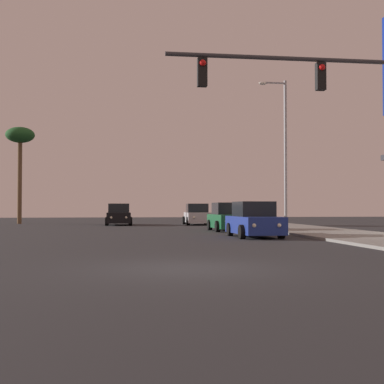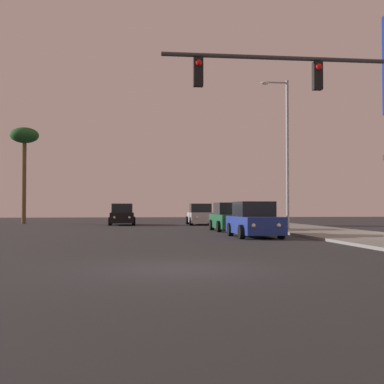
{
  "view_description": "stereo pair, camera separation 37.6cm",
  "coord_description": "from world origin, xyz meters",
  "px_view_note": "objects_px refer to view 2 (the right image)",
  "views": [
    {
      "loc": [
        -1.6,
        -12.37,
        1.44
      ],
      "look_at": [
        1.85,
        12.55,
        2.13
      ],
      "focal_mm": 50.0,
      "sensor_mm": 36.0,
      "label": 1
    },
    {
      "loc": [
        -1.22,
        -12.42,
        1.44
      ],
      "look_at": [
        1.85,
        12.55,
        2.13
      ],
      "focal_mm": 50.0,
      "sensor_mm": 36.0,
      "label": 2
    }
  ],
  "objects_px": {
    "traffic_light_mast": "(331,104)",
    "palm_tree_far": "(24,140)",
    "car_black": "(122,215)",
    "car_green": "(230,218)",
    "car_silver": "(200,215)",
    "car_blue": "(254,221)",
    "street_lamp": "(285,146)"
  },
  "relations": [
    {
      "from": "car_silver",
      "to": "street_lamp",
      "type": "relative_size",
      "value": 0.48
    },
    {
      "from": "car_blue",
      "to": "street_lamp",
      "type": "relative_size",
      "value": 0.48
    },
    {
      "from": "traffic_light_mast",
      "to": "street_lamp",
      "type": "height_order",
      "value": "street_lamp"
    },
    {
      "from": "car_black",
      "to": "car_green",
      "type": "bearing_deg",
      "value": 120.14
    },
    {
      "from": "car_blue",
      "to": "palm_tree_far",
      "type": "distance_m",
      "value": 26.98
    },
    {
      "from": "traffic_light_mast",
      "to": "car_silver",
      "type": "bearing_deg",
      "value": 91.6
    },
    {
      "from": "street_lamp",
      "to": "car_silver",
      "type": "bearing_deg",
      "value": 108.88
    },
    {
      "from": "car_black",
      "to": "street_lamp",
      "type": "height_order",
      "value": "street_lamp"
    },
    {
      "from": "street_lamp",
      "to": "traffic_light_mast",
      "type": "bearing_deg",
      "value": -101.42
    },
    {
      "from": "car_black",
      "to": "street_lamp",
      "type": "xyz_separation_m",
      "value": [
        9.89,
        -11.07,
        4.36
      ]
    },
    {
      "from": "car_green",
      "to": "street_lamp",
      "type": "height_order",
      "value": "street_lamp"
    },
    {
      "from": "car_silver",
      "to": "traffic_light_mast",
      "type": "height_order",
      "value": "traffic_light_mast"
    },
    {
      "from": "car_blue",
      "to": "car_green",
      "type": "bearing_deg",
      "value": -93.26
    },
    {
      "from": "car_blue",
      "to": "palm_tree_far",
      "type": "relative_size",
      "value": 0.53
    },
    {
      "from": "car_silver",
      "to": "street_lamp",
      "type": "bearing_deg",
      "value": 111.03
    },
    {
      "from": "car_black",
      "to": "car_blue",
      "type": "xyz_separation_m",
      "value": [
        6.31,
        -17.78,
        0.0
      ]
    },
    {
      "from": "traffic_light_mast",
      "to": "palm_tree_far",
      "type": "height_order",
      "value": "palm_tree_far"
    },
    {
      "from": "car_blue",
      "to": "traffic_light_mast",
      "type": "xyz_separation_m",
      "value": [
        0.59,
        -8.05,
        4.0
      ]
    },
    {
      "from": "car_black",
      "to": "palm_tree_far",
      "type": "bearing_deg",
      "value": -25.82
    },
    {
      "from": "car_black",
      "to": "car_silver",
      "type": "bearing_deg",
      "value": 177.76
    },
    {
      "from": "car_blue",
      "to": "car_silver",
      "type": "bearing_deg",
      "value": -91.72
    },
    {
      "from": "car_silver",
      "to": "car_blue",
      "type": "xyz_separation_m",
      "value": [
        0.12,
        -17.51,
        0.0
      ]
    },
    {
      "from": "car_silver",
      "to": "car_black",
      "type": "height_order",
      "value": "same"
    },
    {
      "from": "car_black",
      "to": "car_blue",
      "type": "bearing_deg",
      "value": 109.76
    },
    {
      "from": "traffic_light_mast",
      "to": "car_green",
      "type": "bearing_deg",
      "value": 91.81
    },
    {
      "from": "car_green",
      "to": "palm_tree_far",
      "type": "distance_m",
      "value": 22.08
    },
    {
      "from": "car_green",
      "to": "car_blue",
      "type": "relative_size",
      "value": 1.0
    },
    {
      "from": "palm_tree_far",
      "to": "car_silver",
      "type": "bearing_deg",
      "value": -16.57
    },
    {
      "from": "palm_tree_far",
      "to": "street_lamp",
      "type": "bearing_deg",
      "value": -39.77
    },
    {
      "from": "car_blue",
      "to": "palm_tree_far",
      "type": "height_order",
      "value": "palm_tree_far"
    },
    {
      "from": "palm_tree_far",
      "to": "car_blue",
      "type": "bearing_deg",
      "value": -56.26
    },
    {
      "from": "street_lamp",
      "to": "palm_tree_far",
      "type": "xyz_separation_m",
      "value": [
        -18.14,
        15.1,
        1.94
      ]
    }
  ]
}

